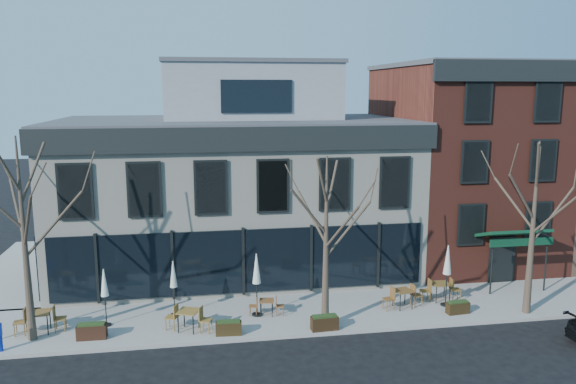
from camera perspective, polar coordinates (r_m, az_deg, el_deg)
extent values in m
plane|color=black|center=(26.90, -4.52, -10.86)|extent=(120.00, 120.00, 0.00)
cube|color=gray|center=(25.36, 3.41, -12.01)|extent=(33.50, 4.70, 0.15)
cube|color=gray|center=(33.74, -25.04, -7.26)|extent=(4.50, 12.00, 0.15)
cube|color=silver|center=(30.61, -5.44, -0.46)|extent=(18.00, 10.00, 8.00)
cube|color=#47474C|center=(30.12, -5.57, 7.13)|extent=(18.30, 10.30, 0.30)
cube|color=black|center=(25.06, -4.74, 5.36)|extent=(18.30, 0.25, 1.10)
cube|color=black|center=(30.90, -22.76, 5.53)|extent=(0.25, 10.30, 1.10)
cube|color=black|center=(26.22, -4.57, -7.03)|extent=(17.20, 0.12, 3.00)
cube|color=black|center=(30.84, -22.34, -5.13)|extent=(0.12, 7.50, 3.00)
cube|color=gray|center=(31.15, -3.89, 10.11)|extent=(9.00, 6.50, 3.00)
cube|color=maroon|center=(33.83, 17.07, 2.73)|extent=(8.00, 10.00, 11.00)
cube|color=#47474C|center=(33.59, 17.58, 12.15)|extent=(8.20, 10.20, 0.25)
cube|color=black|center=(29.09, 22.16, 11.34)|extent=(8.20, 0.25, 1.00)
cube|color=#0B321E|center=(29.26, 21.88, -3.88)|extent=(3.20, 1.66, 0.67)
cube|color=black|center=(30.34, 20.89, -6.55)|extent=(1.40, 0.10, 2.50)
cone|color=#382B21|center=(23.41, -25.21, -4.50)|extent=(0.34, 0.34, 7.92)
cylinder|color=#382B21|center=(23.19, -22.65, -3.00)|extent=(2.23, 0.50, 2.48)
cylinder|color=#382B21|center=(24.23, -25.81, -1.58)|extent=(1.03, 2.05, 2.14)
cylinder|color=#382B21|center=(22.18, -24.94, -2.76)|extent=(1.03, 2.04, 2.28)
cone|color=#382B21|center=(22.52, 3.88, -5.24)|extent=(0.34, 0.34, 7.04)
cylinder|color=#382B21|center=(22.78, 6.13, -3.78)|extent=(2.00, 0.46, 2.21)
cylinder|color=#382B21|center=(23.03, 2.44, -2.53)|extent=(0.93, 1.84, 1.91)
cylinder|color=#382B21|center=(21.77, 2.17, -2.05)|extent=(1.61, 0.68, 1.97)
cylinder|color=#382B21|center=(21.60, 5.46, -3.64)|extent=(0.93, 1.83, 2.03)
cone|color=#382B21|center=(26.01, 23.60, -3.47)|extent=(0.34, 0.34, 7.48)
cylinder|color=#382B21|center=(26.60, 25.30, -2.12)|extent=(2.12, 0.48, 2.35)
cylinder|color=#382B21|center=(26.34, 21.90, -1.02)|extent=(0.98, 1.94, 2.03)
cylinder|color=#382B21|center=(25.06, 22.67, -0.49)|extent=(1.71, 0.71, 2.09)
cylinder|color=#382B21|center=(25.33, 25.66, -1.92)|extent=(0.98, 1.94, 2.16)
cylinder|color=#0C279C|center=(24.03, -27.20, -13.50)|extent=(0.18, 0.18, 0.62)
cube|color=brown|center=(24.84, -23.93, -11.14)|extent=(0.87, 0.87, 0.05)
cylinder|color=black|center=(24.76, -24.73, -12.33)|extent=(0.05, 0.05, 0.83)
cylinder|color=black|center=(24.65, -23.23, -12.32)|extent=(0.05, 0.05, 0.83)
cylinder|color=black|center=(25.35, -24.47, -11.79)|extent=(0.05, 0.05, 0.83)
cylinder|color=black|center=(25.24, -23.01, -11.77)|extent=(0.05, 0.05, 0.83)
cube|color=brown|center=(23.32, -10.10, -11.83)|extent=(1.02, 1.02, 0.04)
cylinder|color=black|center=(23.33, -11.09, -12.97)|extent=(0.04, 0.04, 0.81)
cylinder|color=black|center=(23.11, -9.61, -13.16)|extent=(0.04, 0.04, 0.81)
cylinder|color=black|center=(23.86, -10.50, -12.40)|extent=(0.04, 0.04, 0.81)
cylinder|color=black|center=(23.64, -9.05, -12.58)|extent=(0.04, 0.04, 0.81)
cube|color=brown|center=(24.54, -2.19, -10.97)|extent=(0.71, 0.71, 0.04)
cylinder|color=black|center=(24.44, -2.81, -11.89)|extent=(0.04, 0.04, 0.64)
cylinder|color=black|center=(24.42, -1.62, -11.90)|extent=(0.04, 0.04, 0.64)
cylinder|color=black|center=(24.90, -2.75, -11.46)|extent=(0.04, 0.04, 0.64)
cylinder|color=black|center=(24.88, -1.58, -11.47)|extent=(0.04, 0.04, 0.64)
cube|color=brown|center=(25.74, 11.60, -9.78)|extent=(0.89, 0.89, 0.04)
cylinder|color=black|center=(25.49, 11.33, -10.95)|extent=(0.04, 0.04, 0.79)
cylinder|color=black|center=(25.80, 12.51, -10.73)|extent=(0.04, 0.04, 0.79)
cylinder|color=black|center=(25.98, 10.62, -10.51)|extent=(0.04, 0.04, 0.79)
cylinder|color=black|center=(26.28, 11.80, -10.30)|extent=(0.04, 0.04, 0.79)
cube|color=brown|center=(26.97, 15.26, -8.97)|extent=(0.82, 0.82, 0.04)
cylinder|color=black|center=(26.72, 14.84, -10.07)|extent=(0.04, 0.04, 0.80)
cylinder|color=black|center=(26.95, 16.09, -9.95)|extent=(0.04, 0.04, 0.80)
cylinder|color=black|center=(27.26, 14.36, -9.63)|extent=(0.04, 0.04, 0.80)
cylinder|color=black|center=(27.49, 15.59, -9.52)|extent=(0.04, 0.04, 0.80)
cylinder|color=black|center=(24.89, -17.94, -12.71)|extent=(0.39, 0.39, 0.05)
cylinder|color=black|center=(24.54, -18.06, -10.67)|extent=(0.04, 0.04, 1.94)
cone|color=silver|center=(24.25, -18.18, -8.72)|extent=(0.32, 0.32, 1.15)
cylinder|color=black|center=(25.18, -11.42, -12.12)|extent=(0.39, 0.39, 0.05)
cylinder|color=black|center=(24.84, -11.50, -10.10)|extent=(0.04, 0.04, 1.95)
cone|color=beige|center=(24.55, -11.57, -8.16)|extent=(0.32, 0.32, 1.15)
cylinder|color=black|center=(24.75, -3.17, -12.33)|extent=(0.44, 0.44, 0.06)
cylinder|color=black|center=(24.36, -3.19, -10.00)|extent=(0.05, 0.05, 2.20)
cone|color=silver|center=(24.03, -3.22, -7.76)|extent=(0.36, 0.36, 1.30)
cylinder|color=black|center=(26.72, 15.69, -10.96)|extent=(0.45, 0.45, 0.06)
cylinder|color=black|center=(26.35, 15.80, -8.75)|extent=(0.05, 0.05, 2.24)
cone|color=beige|center=(26.04, 15.91, -6.63)|extent=(0.37, 0.37, 1.32)
cube|color=black|center=(23.78, -19.30, -13.24)|extent=(1.13, 0.47, 0.56)
cube|color=#1E3314|center=(23.66, -19.35, -12.57)|extent=(1.02, 0.37, 0.09)
cube|color=#2E210F|center=(22.98, -6.04, -13.60)|extent=(1.05, 0.48, 0.51)
cube|color=#1E3314|center=(22.87, -6.06, -12.97)|extent=(0.94, 0.39, 0.08)
cube|color=black|center=(23.31, 3.73, -13.16)|extent=(1.12, 0.50, 0.55)
cube|color=#1E3314|center=(23.20, 3.74, -12.49)|extent=(1.00, 0.40, 0.09)
cube|color=black|center=(25.91, 16.86, -11.20)|extent=(1.02, 0.49, 0.49)
cube|color=#1E3314|center=(25.81, 16.89, -10.64)|extent=(0.92, 0.41, 0.08)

